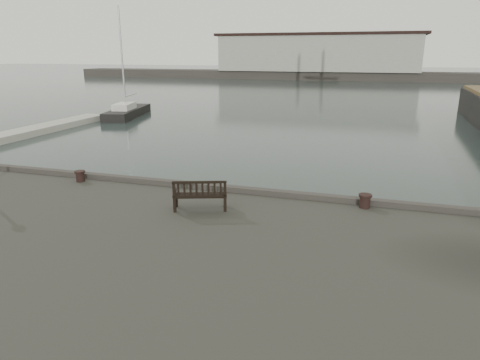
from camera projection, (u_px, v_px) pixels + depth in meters
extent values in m
plane|color=black|center=(206.00, 228.00, 15.66)|extent=(400.00, 400.00, 0.00)
cube|color=#383530|center=(350.00, 76.00, 99.68)|extent=(140.00, 8.00, 2.00)
cube|color=#A3A297|center=(317.00, 54.00, 100.49)|extent=(46.00, 9.00, 8.00)
cube|color=black|center=(318.00, 34.00, 99.27)|extent=(48.00, 9.50, 0.60)
cube|color=black|center=(200.00, 195.00, 12.98)|extent=(1.71, 1.05, 0.04)
cube|color=black|center=(200.00, 190.00, 12.68)|extent=(1.55, 0.58, 0.48)
cube|color=black|center=(200.00, 202.00, 13.04)|extent=(1.59, 0.94, 0.44)
cylinder|color=black|center=(80.00, 176.00, 15.85)|extent=(0.44, 0.44, 0.41)
cylinder|color=black|center=(365.00, 201.00, 13.16)|extent=(0.42, 0.42, 0.43)
cube|color=black|center=(128.00, 115.00, 43.13)|extent=(4.17, 8.96, 1.40)
cube|color=beige|center=(127.00, 105.00, 42.85)|extent=(2.16, 3.29, 0.60)
cylinder|color=#B2B5B7|center=(124.00, 59.00, 41.56)|extent=(0.16, 0.16, 9.62)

